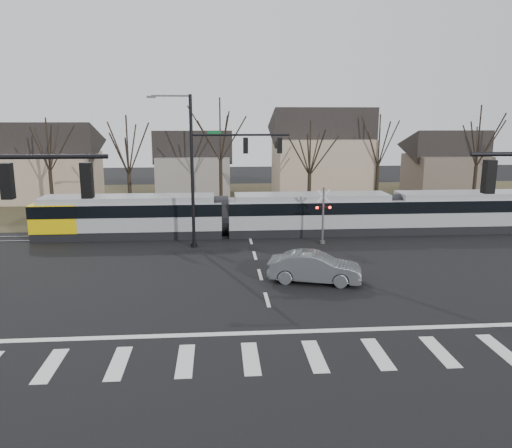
{
  "coord_description": "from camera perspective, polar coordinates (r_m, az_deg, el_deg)",
  "views": [
    {
      "loc": [
        -2.31,
        -20.94,
        8.7
      ],
      "look_at": [
        0.0,
        9.0,
        2.3
      ],
      "focal_mm": 35.0,
      "sensor_mm": 36.0,
      "label": 1
    }
  ],
  "objects": [
    {
      "name": "stop_line",
      "position": [
        21.15,
        2.31,
        -12.25
      ],
      "size": [
        28.0,
        0.35,
        0.01
      ],
      "primitive_type": "cube",
      "color": "silver",
      "rests_on": "ground"
    },
    {
      "name": "rail_crossing_signal",
      "position": [
        35.18,
        7.67,
        0.75
      ],
      "size": [
        1.08,
        0.36,
        4.0
      ],
      "color": "#59595B",
      "rests_on": "ground"
    },
    {
      "name": "sedan",
      "position": [
        27.12,
        6.72,
        -4.95
      ],
      "size": [
        4.3,
        5.86,
        1.64
      ],
      "primitive_type": "imported",
      "rotation": [
        0.0,
        0.0,
        1.3
      ],
      "color": "#4F5357",
      "rests_on": "ground"
    },
    {
      "name": "house_c",
      "position": [
        55.22,
        7.49,
        8.33
      ],
      "size": [
        10.8,
        8.64,
        10.1
      ],
      "color": "gray",
      "rests_on": "ground"
    },
    {
      "name": "house_a",
      "position": [
        57.87,
        -22.37,
        6.94
      ],
      "size": [
        9.72,
        8.64,
        8.6
      ],
      "color": "gray",
      "rests_on": "ground"
    },
    {
      "name": "signal_pole_far",
      "position": [
        33.57,
        -4.59,
        6.87
      ],
      "size": [
        9.28,
        0.44,
        10.2
      ],
      "color": "black",
      "rests_on": "ground"
    },
    {
      "name": "house_d",
      "position": [
        62.0,
        20.87,
        6.87
      ],
      "size": [
        8.64,
        7.56,
        7.65
      ],
      "color": "brown",
      "rests_on": "ground"
    },
    {
      "name": "tree_row",
      "position": [
        47.28,
        0.84,
        7.54
      ],
      "size": [
        59.2,
        7.2,
        10.0
      ],
      "color": "black",
      "rests_on": "ground"
    },
    {
      "name": "ground",
      "position": [
        22.79,
        1.77,
        -10.41
      ],
      "size": [
        140.0,
        140.0,
        0.0
      ],
      "primitive_type": "plane",
      "color": "black"
    },
    {
      "name": "rail_pair",
      "position": [
        37.82,
        -0.79,
        -1.22
      ],
      "size": [
        90.0,
        1.52,
        0.06
      ],
      "color": "#59595E",
      "rests_on": "ground"
    },
    {
      "name": "grass_verge",
      "position": [
        53.7,
        -1.89,
        2.71
      ],
      "size": [
        140.0,
        28.0,
        0.01
      ],
      "primitive_type": "cube",
      "color": "#38331E",
      "rests_on": "ground"
    },
    {
      "name": "lane_dashes",
      "position": [
        38.02,
        -0.81,
        -1.19
      ],
      "size": [
        0.18,
        30.0,
        0.01
      ],
      "color": "silver",
      "rests_on": "ground"
    },
    {
      "name": "crosswalk",
      "position": [
        19.18,
        3.1,
        -14.94
      ],
      "size": [
        27.0,
        2.6,
        0.01
      ],
      "color": "silver",
      "rests_on": "ground"
    },
    {
      "name": "tram",
      "position": [
        38.23,
        6.05,
        1.37
      ],
      "size": [
        40.48,
        3.01,
        3.07
      ],
      "color": "gray",
      "rests_on": "ground"
    },
    {
      "name": "house_b",
      "position": [
        57.2,
        -7.15,
        7.19
      ],
      "size": [
        8.64,
        7.56,
        7.65
      ],
      "color": "gray",
      "rests_on": "ground"
    }
  ]
}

